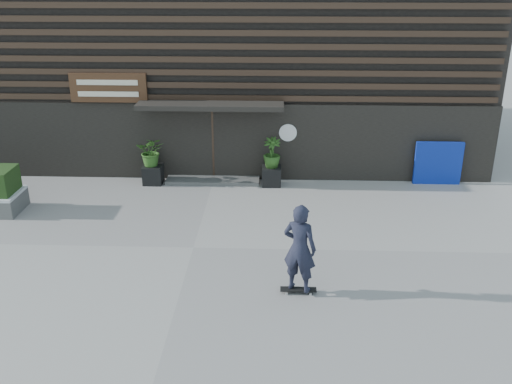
{
  "coord_description": "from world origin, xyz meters",
  "views": [
    {
      "loc": [
        2.04,
        -12.67,
        6.66
      ],
      "look_at": [
        1.53,
        1.05,
        1.1
      ],
      "focal_mm": 40.17,
      "sensor_mm": 36.0,
      "label": 1
    }
  ],
  "objects_px": {
    "blue_tarp": "(438,163)",
    "planter_pot_left": "(153,174)",
    "planter_pot_right": "(272,176)",
    "skateboarder": "(300,249)"
  },
  "relations": [
    {
      "from": "planter_pot_left",
      "to": "skateboarder",
      "type": "bearing_deg",
      "value": -55.17
    },
    {
      "from": "blue_tarp",
      "to": "planter_pot_left",
      "type": "bearing_deg",
      "value": -177.65
    },
    {
      "from": "blue_tarp",
      "to": "skateboarder",
      "type": "height_order",
      "value": "skateboarder"
    },
    {
      "from": "planter_pot_right",
      "to": "blue_tarp",
      "type": "relative_size",
      "value": 0.4
    },
    {
      "from": "planter_pot_right",
      "to": "skateboarder",
      "type": "height_order",
      "value": "skateboarder"
    },
    {
      "from": "planter_pot_left",
      "to": "planter_pot_right",
      "type": "xyz_separation_m",
      "value": [
        3.8,
        0.0,
        0.0
      ]
    },
    {
      "from": "planter_pot_left",
      "to": "skateboarder",
      "type": "height_order",
      "value": "skateboarder"
    },
    {
      "from": "planter_pot_left",
      "to": "skateboarder",
      "type": "xyz_separation_m",
      "value": [
        4.46,
        -6.41,
        0.78
      ]
    },
    {
      "from": "planter_pot_left",
      "to": "planter_pot_right",
      "type": "height_order",
      "value": "same"
    },
    {
      "from": "skateboarder",
      "to": "blue_tarp",
      "type": "bearing_deg",
      "value": 55.4
    }
  ]
}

